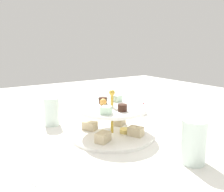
# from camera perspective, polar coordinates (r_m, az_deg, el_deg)

# --- Properties ---
(ground_plane) EXTENTS (2.40, 2.40, 0.00)m
(ground_plane) POSITION_cam_1_polar(r_m,az_deg,el_deg) (0.82, 0.00, -9.55)
(ground_plane) COLOR silver
(tiered_serving_stand) EXTENTS (0.29, 0.29, 0.16)m
(tiered_serving_stand) POSITION_cam_1_polar(r_m,az_deg,el_deg) (0.81, 0.02, -6.62)
(tiered_serving_stand) COLOR white
(tiered_serving_stand) RESTS_ON ground_plane
(water_glass_tall_right) EXTENTS (0.07, 0.07, 0.12)m
(water_glass_tall_right) POSITION_cam_1_polar(r_m,az_deg,el_deg) (0.66, 19.29, -10.48)
(water_glass_tall_right) COLOR silver
(water_glass_tall_right) RESTS_ON ground_plane
(water_glass_short_left) EXTENTS (0.06, 0.06, 0.07)m
(water_glass_short_left) POSITION_cam_1_polar(r_m,az_deg,el_deg) (1.09, -2.09, -2.11)
(water_glass_short_left) COLOR silver
(water_glass_short_left) RESTS_ON ground_plane
(teacup_with_saucer) EXTENTS (0.09, 0.09, 0.05)m
(teacup_with_saucer) POSITION_cam_1_polar(r_m,az_deg,el_deg) (1.09, 6.29, -2.83)
(teacup_with_saucer) COLOR white
(teacup_with_saucer) RESTS_ON ground_plane
(butter_knife_left) EXTENTS (0.06, 0.17, 0.00)m
(butter_knife_left) POSITION_cam_1_polar(r_m,az_deg,el_deg) (0.60, -18.70, -19.18)
(butter_knife_left) COLOR silver
(butter_knife_left) RESTS_ON ground_plane
(butter_knife_right) EXTENTS (0.02, 0.17, 0.00)m
(butter_knife_right) POSITION_cam_1_polar(r_m,az_deg,el_deg) (0.99, 18.73, -6.34)
(butter_knife_right) COLOR silver
(butter_knife_right) RESTS_ON ground_plane
(water_glass_mid_back) EXTENTS (0.06, 0.06, 0.11)m
(water_glass_mid_back) POSITION_cam_1_polar(r_m,az_deg,el_deg) (0.94, -14.54, -3.71)
(water_glass_mid_back) COLOR silver
(water_glass_mid_back) RESTS_ON ground_plane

